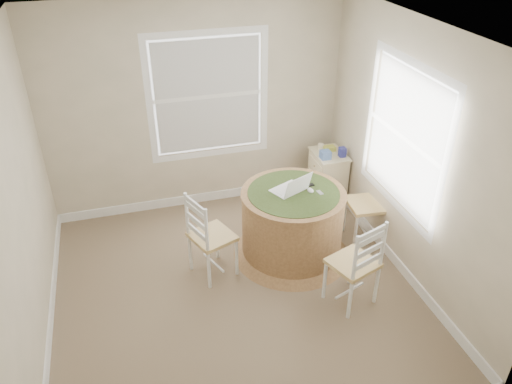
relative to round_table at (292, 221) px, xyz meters
name	(u,v)px	position (x,y,z in m)	size (l,w,h in m)	color
room	(245,171)	(-0.59, -0.26, 0.86)	(3.64, 3.64, 2.64)	#76614B
round_table	(292,221)	(0.00, 0.00, 0.00)	(1.30, 1.30, 0.81)	#A27748
chair_left	(212,236)	(-0.91, -0.07, 0.04)	(0.42, 0.40, 0.95)	white
chair_near	(353,263)	(0.30, -0.87, 0.04)	(0.42, 0.40, 0.95)	white
chair_right	(366,204)	(0.91, 0.04, 0.04)	(0.42, 0.40, 0.95)	white
laptop	(291,189)	(-0.02, 0.03, 0.40)	(0.45, 0.43, 0.24)	white
mouse	(310,190)	(0.18, -0.02, 0.38)	(0.06, 0.10, 0.04)	white
phone	(320,193)	(0.26, -0.08, 0.37)	(0.04, 0.09, 0.02)	#B7BABF
keys	(311,185)	(0.23, 0.08, 0.37)	(0.06, 0.05, 0.03)	black
corner_chest	(327,177)	(0.83, 0.95, -0.09)	(0.39, 0.52, 0.69)	beige
tissue_box	(326,154)	(0.74, 0.85, 0.30)	(0.12, 0.12, 0.10)	#5174B9
box_yellow	(329,149)	(0.85, 1.01, 0.28)	(0.15, 0.10, 0.06)	#C1C646
box_blue	(341,152)	(0.93, 0.84, 0.31)	(0.08, 0.08, 0.12)	navy
cup_cream	(322,148)	(0.76, 1.05, 0.29)	(0.07, 0.07, 0.09)	beige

